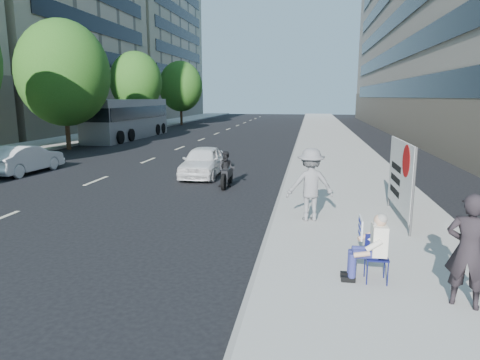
% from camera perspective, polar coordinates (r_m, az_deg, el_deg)
% --- Properties ---
extents(ground, '(160.00, 160.00, 0.00)m').
position_cam_1_polar(ground, '(9.63, -6.09, -10.47)').
color(ground, black).
rests_on(ground, ground).
extents(near_sidewalk, '(5.00, 120.00, 0.15)m').
position_cam_1_polar(near_sidewalk, '(28.88, 12.37, 3.94)').
color(near_sidewalk, '#ADABA2').
rests_on(near_sidewalk, ground).
extents(far_sidewalk, '(4.50, 120.00, 0.15)m').
position_cam_1_polar(far_sidewalk, '(34.63, -24.47, 4.35)').
color(far_sidewalk, '#ADABA2').
rests_on(far_sidewalk, ground).
extents(far_bldg_north, '(22.00, 28.00, 28.00)m').
position_cam_1_polar(far_bldg_north, '(78.42, -16.06, 18.32)').
color(far_bldg_north, tan).
rests_on(far_bldg_north, ground).
extents(tree_far_c, '(6.00, 6.00, 8.47)m').
position_cam_1_polar(tree_far_c, '(31.17, -22.49, 13.00)').
color(tree_far_c, '#382616').
rests_on(tree_far_c, ground).
extents(tree_far_d, '(4.80, 4.80, 7.65)m').
position_cam_1_polar(tree_far_d, '(41.88, -13.70, 12.62)').
color(tree_far_d, '#382616').
rests_on(tree_far_d, ground).
extents(tree_far_e, '(5.40, 5.40, 7.89)m').
position_cam_1_polar(tree_far_e, '(55.06, -7.93, 12.26)').
color(tree_far_e, '#382616').
rests_on(tree_far_e, ground).
extents(seated_protester, '(0.83, 1.12, 1.31)m').
position_cam_1_polar(seated_protester, '(8.30, 17.07, -8.08)').
color(seated_protester, navy).
rests_on(seated_protester, near_sidewalk).
extents(jogger, '(1.43, 1.01, 2.01)m').
position_cam_1_polar(jogger, '(11.87, 9.35, -0.60)').
color(jogger, slate).
rests_on(jogger, near_sidewalk).
extents(pedestrian_woman, '(0.81, 0.69, 1.89)m').
position_cam_1_polar(pedestrian_woman, '(7.86, 28.18, -8.31)').
color(pedestrian_woman, black).
rests_on(pedestrian_woman, near_sidewalk).
extents(protest_banner, '(0.08, 3.06, 2.20)m').
position_cam_1_polar(protest_banner, '(12.51, 20.59, 0.58)').
color(protest_banner, '#4C4C4C').
rests_on(protest_banner, near_sidewalk).
extents(white_sedan_near, '(1.67, 3.98, 1.34)m').
position_cam_1_polar(white_sedan_near, '(19.21, -4.98, 2.48)').
color(white_sedan_near, white).
rests_on(white_sedan_near, ground).
extents(white_sedan_mid, '(1.63, 4.09, 1.32)m').
position_cam_1_polar(white_sedan_mid, '(22.31, -26.75, 2.50)').
color(white_sedan_mid, silver).
rests_on(white_sedan_mid, ground).
extents(motorcycle, '(0.71, 2.04, 1.42)m').
position_cam_1_polar(motorcycle, '(16.88, -1.81, 1.21)').
color(motorcycle, black).
rests_on(motorcycle, ground).
extents(bus, '(2.79, 12.09, 3.30)m').
position_cam_1_polar(bus, '(38.26, -14.64, 7.87)').
color(bus, slate).
rests_on(bus, ground).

